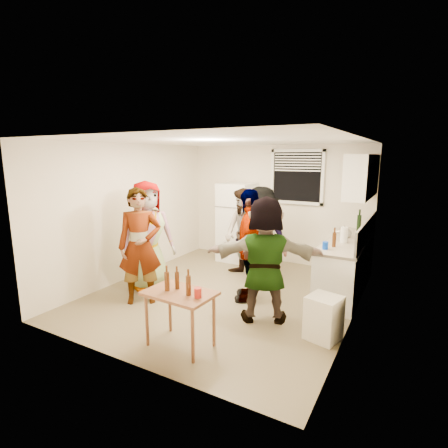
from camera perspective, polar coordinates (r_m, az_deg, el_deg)
The scene contains 23 objects.
room at distance 5.95m, azimuth 0.24°, elevation -11.41°, with size 4.00×4.50×2.50m, color #F1E5D0, non-canonical shape.
window at distance 7.38m, azimuth 11.80°, elevation 7.53°, with size 1.12×0.10×1.06m, color white, non-canonical shape.
refrigerator at distance 7.65m, azimuth 2.15°, elevation 0.32°, with size 0.70×0.70×1.70m, color white.
counter_lower at distance 6.32m, azimuth 19.26°, elevation -6.56°, with size 0.60×2.20×0.86m, color white.
countertop at distance 6.20m, azimuth 19.52°, elevation -2.59°, with size 0.64×2.22×0.04m, color #BEB09C.
backsplash at distance 6.12m, azimuth 22.27°, elevation -1.04°, with size 0.03×2.20×0.36m, color beige.
upper_cabinets at distance 6.23m, azimuth 21.67°, elevation 7.30°, with size 0.34×1.60×0.70m, color white.
kettle at distance 6.33m, azimuth 19.30°, elevation -2.11°, with size 0.23×0.19×0.19m, color silver, non-canonical shape.
paper_towel at distance 5.97m, azimuth 18.95°, elevation -2.87°, with size 0.12×0.12×0.25m, color white.
wine_bottle at distance 6.97m, azimuth 21.09°, elevation -1.07°, with size 0.08×0.08×0.30m, color black.
beer_bottle_counter at distance 5.64m, azimuth 17.48°, elevation -3.58°, with size 0.06×0.06×0.22m, color #47230C.
blue_cup at distance 5.46m, azimuth 16.18°, elevation -3.97°, with size 0.09×0.09×0.12m, color blue.
picture_frame at distance 6.74m, azimuth 22.30°, elevation -0.96°, with size 0.02×0.16×0.14m, color #D3C947.
trash_bin at distance 4.71m, azimuth 15.94°, elevation -14.84°, with size 0.38×0.38×0.56m, color white.
serving_table at distance 4.54m, azimuth -7.04°, elevation -19.07°, with size 0.82×0.55×0.69m, color brown, non-canonical shape.
beer_bottle_table at distance 4.34m, azimuth -7.63°, elevation -10.41°, with size 0.05×0.05×0.21m, color #47230C.
red_cup at distance 4.07m, azimuth -4.27°, elevation -11.86°, with size 0.09×0.09×0.11m, color #AD2118.
guest_grey at distance 6.34m, azimuth -11.97°, elevation -10.22°, with size 0.92×1.87×0.60m, color gray.
guest_stripe at distance 5.84m, azimuth -13.14°, elevation -12.17°, with size 0.66×1.81×0.43m, color #141933.
guest_back_left at distance 6.74m, azimuth 3.17°, elevation -8.69°, with size 0.82×1.70×0.64m, color brown.
guest_back_right at distance 6.68m, azimuth 5.88°, elevation -8.92°, with size 1.12×1.73×0.64m, color #3B3B3F.
guest_black at distance 5.79m, azimuth 4.07°, elevation -12.09°, with size 1.05×1.79×0.44m, color black.
guest_orange at distance 5.16m, azimuth 6.47°, elevation -15.17°, with size 1.63×1.76×0.52m, color #F08C5B.
Camera 1 is at (2.66, -4.81, 2.28)m, focal length 28.00 mm.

